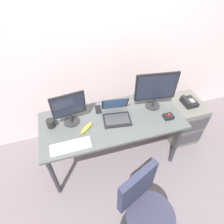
# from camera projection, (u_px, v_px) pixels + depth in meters

# --- Properties ---
(ground_plane) EXTENTS (8.00, 8.00, 0.00)m
(ground_plane) POSITION_uv_depth(u_px,v_px,m) (112.00, 156.00, 2.69)
(ground_plane) COLOR slate
(back_wall) EXTENTS (6.00, 0.10, 2.80)m
(back_wall) POSITION_uv_depth(u_px,v_px,m) (95.00, 39.00, 2.22)
(back_wall) COLOR beige
(back_wall) RESTS_ON ground
(desk) EXTENTS (1.64, 0.72, 0.75)m
(desk) POSITION_uv_depth(u_px,v_px,m) (112.00, 124.00, 2.23)
(desk) COLOR #4C5152
(desk) RESTS_ON ground
(file_cabinet) EXTENTS (0.42, 0.53, 0.64)m
(file_cabinet) POSITION_uv_depth(u_px,v_px,m) (182.00, 119.00, 2.77)
(file_cabinet) COLOR #605F59
(file_cabinet) RESTS_ON ground
(desk_phone) EXTENTS (0.17, 0.20, 0.09)m
(desk_phone) POSITION_uv_depth(u_px,v_px,m) (189.00, 102.00, 2.51)
(desk_phone) COLOR black
(desk_phone) RESTS_ON file_cabinet
(office_chair) EXTENTS (0.53, 0.55, 0.94)m
(office_chair) POSITION_uv_depth(u_px,v_px,m) (145.00, 212.00, 1.75)
(office_chair) COLOR black
(office_chair) RESTS_ON ground
(monitor_main) EXTENTS (0.49, 0.18, 0.47)m
(monitor_main) POSITION_uv_depth(u_px,v_px,m) (156.00, 89.00, 2.16)
(monitor_main) COLOR #262628
(monitor_main) RESTS_ON desk
(monitor_side) EXTENTS (0.37, 0.18, 0.39)m
(monitor_side) POSITION_uv_depth(u_px,v_px,m) (69.00, 108.00, 2.00)
(monitor_side) COLOR #262628
(monitor_side) RESTS_ON desk
(keyboard) EXTENTS (0.41, 0.14, 0.03)m
(keyboard) POSITION_uv_depth(u_px,v_px,m) (71.00, 146.00, 1.89)
(keyboard) COLOR silver
(keyboard) RESTS_ON desk
(laptop) EXTENTS (0.35, 0.36, 0.22)m
(laptop) POSITION_uv_depth(u_px,v_px,m) (116.00, 114.00, 2.17)
(laptop) COLOR black
(laptop) RESTS_ON desk
(trackball_mouse) EXTENTS (0.11, 0.09, 0.07)m
(trackball_mouse) POSITION_uv_depth(u_px,v_px,m) (168.00, 116.00, 2.18)
(trackball_mouse) COLOR black
(trackball_mouse) RESTS_ON desk
(coffee_mug) EXTENTS (0.10, 0.09, 0.09)m
(coffee_mug) POSITION_uv_depth(u_px,v_px,m) (51.00, 123.00, 2.07)
(coffee_mug) COLOR black
(coffee_mug) RESTS_ON desk
(cell_phone) EXTENTS (0.08, 0.15, 0.01)m
(cell_phone) POSITION_uv_depth(u_px,v_px,m) (98.00, 109.00, 2.29)
(cell_phone) COLOR black
(cell_phone) RESTS_ON desk
(banana) EXTENTS (0.17, 0.16, 0.04)m
(banana) POSITION_uv_depth(u_px,v_px,m) (87.00, 128.00, 2.06)
(banana) COLOR yellow
(banana) RESTS_ON desk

